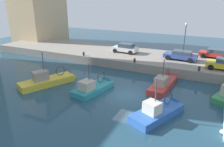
{
  "coord_description": "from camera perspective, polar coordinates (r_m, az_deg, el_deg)",
  "views": [
    {
      "loc": [
        -17.89,
        -6.8,
        9.24
      ],
      "look_at": [
        2.13,
        2.82,
        1.2
      ],
      "focal_mm": 33.44,
      "sensor_mm": 36.0,
      "label": 1
    }
  ],
  "objects": [
    {
      "name": "parked_car_yellow",
      "position": [
        28.08,
        28.38,
        2.33
      ],
      "size": [
        2.18,
        3.94,
        1.37
      ],
      "color": "gold",
      "rests_on": "quay_wall"
    },
    {
      "name": "quay_streetlamp",
      "position": [
        31.45,
        19.36,
        10.05
      ],
      "size": [
        0.36,
        0.36,
        4.83
      ],
      "color": "#38383D",
      "rests_on": "quay_wall"
    },
    {
      "name": "parked_car_red",
      "position": [
        33.22,
        26.19,
        5.01
      ],
      "size": [
        2.24,
        3.98,
        1.27
      ],
      "color": "red",
      "rests_on": "quay_wall"
    },
    {
      "name": "fishing_boat_teal",
      "position": [
        22.34,
        -4.49,
        -4.24
      ],
      "size": [
        5.75,
        2.97,
        4.06
      ],
      "color": "teal",
      "rests_on": "ground"
    },
    {
      "name": "water_surface",
      "position": [
        21.25,
        4.39,
        -5.93
      ],
      "size": [
        80.0,
        80.0,
        0.0
      ],
      "primitive_type": "plane",
      "color": "navy",
      "rests_on": "ground"
    },
    {
      "name": "fishing_boat_red",
      "position": [
        23.87,
        13.96,
        -3.16
      ],
      "size": [
        6.62,
        2.32,
        3.99
      ],
      "color": "#BC3833",
      "rests_on": "ground"
    },
    {
      "name": "fishing_boat_blue",
      "position": [
        18.24,
        12.93,
        -10.69
      ],
      "size": [
        6.07,
        4.0,
        4.32
      ],
      "color": "#2D60B7",
      "rests_on": "ground"
    },
    {
      "name": "parked_car_white",
      "position": [
        32.86,
        3.71,
        7.01
      ],
      "size": [
        2.26,
        3.98,
        1.44
      ],
      "color": "silver",
      "rests_on": "quay_wall"
    },
    {
      "name": "mooring_bollard_mid",
      "position": [
        27.84,
        6.2,
        3.58
      ],
      "size": [
        0.28,
        0.28,
        0.55
      ],
      "primitive_type": "cylinder",
      "color": "#2D2D33",
      "rests_on": "quay_wall"
    },
    {
      "name": "mooring_bollard_south",
      "position": [
        26.42,
        22.74,
        1.22
      ],
      "size": [
        0.28,
        0.28,
        0.55
      ],
      "primitive_type": "cylinder",
      "color": "#2D2D33",
      "rests_on": "quay_wall"
    },
    {
      "name": "mooring_bollard_north",
      "position": [
        31.3,
        -7.77,
        5.35
      ],
      "size": [
        0.28,
        0.28,
        0.55
      ],
      "primitive_type": "cylinder",
      "color": "#2D2D33",
      "rests_on": "quay_wall"
    },
    {
      "name": "fishing_boat_yellow",
      "position": [
        24.84,
        -16.5,
        -2.46
      ],
      "size": [
        6.96,
        4.56,
        4.73
      ],
      "color": "gold",
      "rests_on": "ground"
    },
    {
      "name": "parked_car_blue",
      "position": [
        30.27,
        18.31,
        4.8
      ],
      "size": [
        2.29,
        4.51,
        1.29
      ],
      "color": "#334C9E",
      "rests_on": "quay_wall"
    },
    {
      "name": "quay_wall",
      "position": [
        31.38,
        12.16,
        3.46
      ],
      "size": [
        9.0,
        56.0,
        1.2
      ],
      "primitive_type": "cube",
      "color": "gray",
      "rests_on": "ground"
    },
    {
      "name": "waterfront_building_west",
      "position": [
        48.55,
        -19.63,
        18.09
      ],
      "size": [
        10.4,
        7.51,
        17.2
      ],
      "color": "#D1B284",
      "rests_on": "ground"
    }
  ]
}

